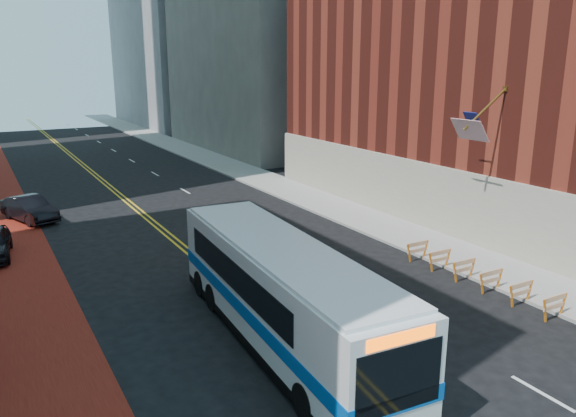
# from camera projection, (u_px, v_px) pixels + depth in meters

# --- Properties ---
(ground) EXTENTS (160.00, 160.00, 0.00)m
(ground) POSITION_uv_depth(u_px,v_px,m) (376.00, 406.00, 16.46)
(ground) COLOR black
(ground) RESTS_ON ground
(sidewalk_right) EXTENTS (4.00, 140.00, 0.15)m
(sidewalk_right) POSITION_uv_depth(u_px,v_px,m) (266.00, 181.00, 47.41)
(sidewalk_right) COLOR gray
(sidewalk_right) RESTS_ON ground
(bus_lane_paint) EXTENTS (3.60, 140.00, 0.01)m
(bus_lane_paint) POSITION_uv_depth(u_px,v_px,m) (2.00, 212.00, 37.80)
(bus_lane_paint) COLOR #62140E
(bus_lane_paint) RESTS_ON ground
(center_line_inner) EXTENTS (0.14, 140.00, 0.01)m
(center_line_inner) POSITION_uv_depth(u_px,v_px,m) (121.00, 198.00, 41.59)
(center_line_inner) COLOR gold
(center_line_inner) RESTS_ON ground
(center_line_outer) EXTENTS (0.14, 140.00, 0.01)m
(center_line_outer) POSITION_uv_depth(u_px,v_px,m) (126.00, 198.00, 41.76)
(center_line_outer) COLOR gold
(center_line_outer) RESTS_ON ground
(lane_dashes) EXTENTS (0.14, 98.20, 0.01)m
(lane_dashes) POSITION_uv_depth(u_px,v_px,m) (155.00, 174.00, 50.70)
(lane_dashes) COLOR silver
(lane_dashes) RESTS_ON ground
(brick_building) EXTENTS (18.73, 36.00, 22.00)m
(brick_building) POSITION_uv_depth(u_px,v_px,m) (545.00, 42.00, 34.28)
(brick_building) COLOR maroon
(brick_building) RESTS_ON ground
(construction_barriers) EXTENTS (1.42, 10.91, 1.00)m
(construction_barriers) POSITION_uv_depth(u_px,v_px,m) (506.00, 284.00, 23.76)
(construction_barriers) COLOR orange
(construction_barriers) RESTS_ON ground
(transit_bus) EXTENTS (3.81, 13.59, 3.69)m
(transit_bus) POSITION_uv_depth(u_px,v_px,m) (281.00, 292.00, 19.78)
(transit_bus) COLOR white
(transit_bus) RESTS_ON ground
(car_b) EXTENTS (3.21, 5.03, 1.56)m
(car_b) POSITION_uv_depth(u_px,v_px,m) (30.00, 209.00, 35.51)
(car_b) COLOR black
(car_b) RESTS_ON ground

